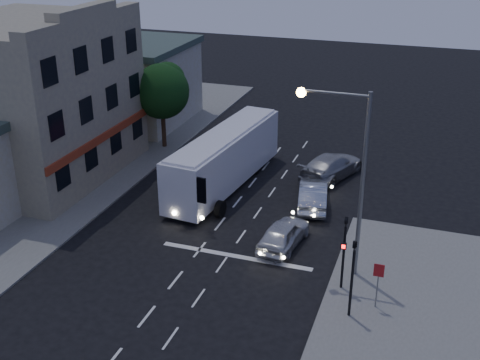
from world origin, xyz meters
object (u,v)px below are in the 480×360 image
at_px(traffic_signal_main, 344,244).
at_px(street_tree, 162,89).
at_px(car_suv, 283,234).
at_px(streetlight, 349,164).
at_px(tour_bus, 225,157).
at_px(car_sedan_b, 331,166).
at_px(regulatory_sign, 378,278).
at_px(car_sedan_a, 313,195).
at_px(traffic_signal_side, 353,270).

distance_m(traffic_signal_main, street_tree, 21.38).
height_order(car_suv, streetlight, streetlight).
distance_m(tour_bus, car_sedan_b, 7.22).
xyz_separation_m(tour_bus, car_suv, (5.53, -6.17, -1.24)).
distance_m(traffic_signal_main, regulatory_sign, 2.14).
distance_m(car_sedan_a, street_tree, 14.52).
xyz_separation_m(traffic_signal_main, traffic_signal_side, (0.70, -1.98, 0.00)).
xyz_separation_m(car_sedan_b, traffic_signal_side, (3.67, -14.75, 1.62)).
distance_m(tour_bus, regulatory_sign, 14.89).
height_order(car_sedan_a, street_tree, street_tree).
height_order(car_sedan_a, traffic_signal_main, traffic_signal_main).
xyz_separation_m(traffic_signal_main, streetlight, (-0.26, 1.42, 3.31)).
bearing_deg(car_suv, regulatory_sign, 149.73).
bearing_deg(streetlight, car_sedan_b, 103.43).
relative_size(car_sedan_b, traffic_signal_side, 1.35).
distance_m(tour_bus, street_tree, 8.75).
height_order(tour_bus, streetlight, streetlight).
xyz_separation_m(car_sedan_a, traffic_signal_side, (3.87, -10.12, 1.66)).
bearing_deg(street_tree, car_sedan_b, -6.54).
bearing_deg(traffic_signal_main, street_tree, 137.97).
distance_m(car_suv, regulatory_sign, 6.72).
xyz_separation_m(tour_bus, car_sedan_b, (6.16, 3.58, -1.16)).
xyz_separation_m(traffic_signal_side, street_tree, (-16.51, 16.22, 2.08)).
relative_size(traffic_signal_side, street_tree, 0.66).
distance_m(streetlight, street_tree, 20.19).
bearing_deg(car_sedan_a, street_tree, -36.78).
height_order(car_sedan_a, traffic_signal_side, traffic_signal_side).
distance_m(traffic_signal_side, street_tree, 23.24).
bearing_deg(traffic_signal_main, car_suv, 139.99).
height_order(traffic_signal_side, street_tree, street_tree).
height_order(car_suv, traffic_signal_main, traffic_signal_main).
bearing_deg(traffic_signal_side, traffic_signal_main, 109.49).
height_order(car_sedan_a, car_sedan_b, car_sedan_b).
bearing_deg(car_sedan_a, car_sedan_b, -103.49).
relative_size(car_sedan_a, streetlight, 0.51).
bearing_deg(traffic_signal_side, car_suv, 130.70).
xyz_separation_m(tour_bus, streetlight, (8.87, -7.77, 3.77)).
bearing_deg(traffic_signal_main, tour_bus, 134.79).
bearing_deg(streetlight, car_sedan_a, 113.43).
distance_m(car_sedan_a, car_sedan_b, 4.64).
bearing_deg(traffic_signal_side, streetlight, 105.70).
bearing_deg(streetlight, traffic_signal_side, -74.30).
height_order(tour_bus, car_suv, tour_bus).
bearing_deg(street_tree, traffic_signal_side, -44.50).
relative_size(car_sedan_a, street_tree, 0.75).
bearing_deg(car_sedan_b, tour_bus, 50.09).
xyz_separation_m(tour_bus, street_tree, (-6.68, 5.05, 2.54)).
relative_size(traffic_signal_main, traffic_signal_side, 1.00).
relative_size(car_suv, streetlight, 0.47).
bearing_deg(tour_bus, car_sedan_b, 36.20).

